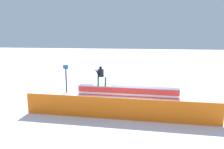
% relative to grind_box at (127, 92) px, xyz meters
% --- Properties ---
extents(ground_plane, '(120.00, 120.00, 0.00)m').
position_rel_grind_box_xyz_m(ground_plane, '(0.00, 0.00, -0.31)').
color(ground_plane, white).
extents(grind_box, '(7.22, 0.68, 0.67)m').
position_rel_grind_box_xyz_m(grind_box, '(0.00, 0.00, 0.00)').
color(grind_box, red).
rests_on(grind_box, ground_plane).
extents(snowboarder, '(1.42, 0.42, 1.44)m').
position_rel_grind_box_xyz_m(snowboarder, '(1.95, 0.01, 1.15)').
color(snowboarder, silver).
rests_on(snowboarder, grind_box).
extents(safety_fence, '(10.11, 0.11, 1.14)m').
position_rel_grind_box_xyz_m(safety_fence, '(0.00, 4.43, 0.27)').
color(safety_fence, orange).
rests_on(safety_fence, ground_plane).
extents(trail_marker, '(0.40, 0.10, 2.12)m').
position_rel_grind_box_xyz_m(trail_marker, '(4.70, -0.09, 0.83)').
color(trail_marker, '#262628').
rests_on(trail_marker, ground_plane).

